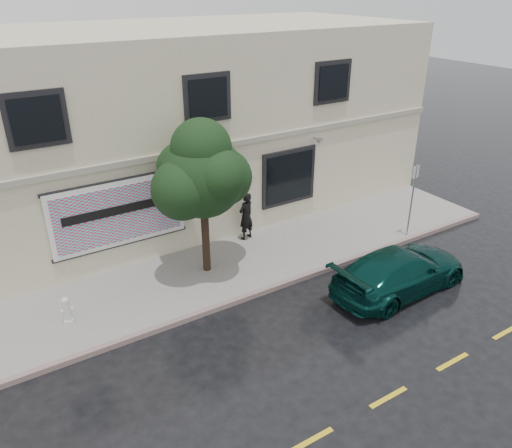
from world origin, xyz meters
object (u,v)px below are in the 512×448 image
pedestrian (246,216)px  fire_hydrant (67,310)px  street_tree (203,177)px  car (400,271)px

pedestrian → fire_hydrant: size_ratio=2.26×
street_tree → fire_hydrant: street_tree is taller
pedestrian → street_tree: bearing=12.1°
fire_hydrant → car: bearing=-26.2°
car → street_tree: size_ratio=1.05×
car → pedestrian: (-2.30, 5.10, 0.35)m
fire_hydrant → pedestrian: bearing=9.0°
pedestrian → fire_hydrant: pedestrian is taller
car → pedestrian: pedestrian is taller
pedestrian → street_tree: 3.36m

